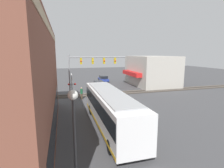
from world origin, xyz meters
TOP-DOWN VIEW (x-y plane):
  - ground_plane at (0.00, 0.00)m, footprint 120.00×120.00m
  - shop_building at (11.70, -11.41)m, footprint 10.95×9.10m
  - city_bus at (-6.99, 2.80)m, footprint 12.12×2.59m
  - traffic_signal_gantry at (3.93, 2.97)m, footprint 0.42×8.63m
  - crossing_signal at (3.72, 5.57)m, footprint 1.41×1.18m
  - streetlamp at (-14.28, 6.41)m, footprint 0.44×0.44m
  - rail_track_near at (6.00, 0.00)m, footprint 2.60×60.00m
  - parked_car_grey at (10.60, 0.20)m, footprint 4.37×1.82m
  - parked_car_blue at (18.83, -2.60)m, footprint 4.32×1.82m
  - pedestrian_near_bus at (-7.43, 1.09)m, footprint 0.34×0.34m
  - pedestrian_at_crossing at (3.54, 4.24)m, footprint 0.34×0.34m

SIDE VIEW (x-z plane):
  - ground_plane at x=0.00m, z-range 0.00..0.00m
  - rail_track_near at x=6.00m, z-range -0.05..0.10m
  - parked_car_blue at x=18.83m, z-range -0.05..1.37m
  - parked_car_grey at x=10.60m, z-range -0.05..1.41m
  - pedestrian_near_bus at x=-7.43m, z-range 0.02..1.75m
  - pedestrian_at_crossing at x=3.54m, z-range 0.02..1.83m
  - city_bus at x=-6.99m, z-range 0.17..3.47m
  - crossing_signal at x=3.72m, z-range 0.39..4.20m
  - shop_building at x=11.70m, z-range -0.01..6.10m
  - streetlamp at x=-14.28m, z-range 0.49..5.65m
  - traffic_signal_gantry at x=3.93m, z-range 1.71..8.23m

